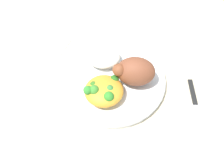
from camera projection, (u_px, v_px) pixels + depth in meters
ground_plane at (112, 81)px, 0.67m from camera, size 2.00×2.00×0.00m
plate at (112, 79)px, 0.67m from camera, size 0.30×0.30×0.02m
roasted_chicken at (135, 71)px, 0.62m from camera, size 0.11×0.08×0.08m
rice_pile at (104, 57)px, 0.68m from camera, size 0.09×0.08×0.03m
mac_cheese_with_broccoli at (104, 90)px, 0.60m from camera, size 0.10×0.10×0.05m
fork at (185, 88)px, 0.66m from camera, size 0.03×0.14×0.01m
knife at (196, 104)px, 0.63m from camera, size 0.03×0.19×0.01m
napkin at (49, 51)px, 0.74m from camera, size 0.12×0.15×0.00m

